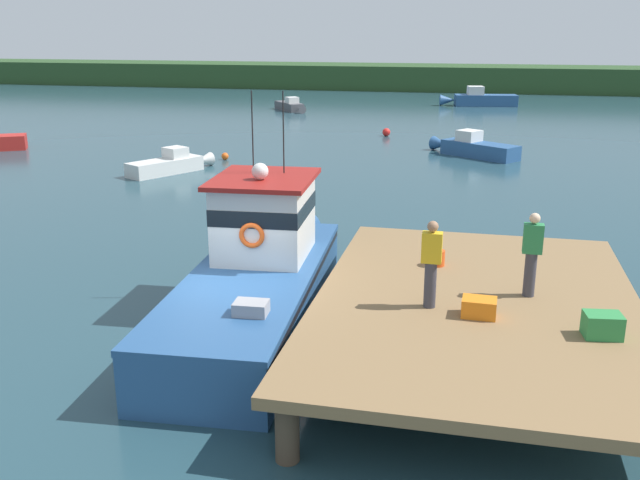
{
  "coord_description": "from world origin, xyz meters",
  "views": [
    {
      "loc": [
        4.68,
        -12.81,
        6.12
      ],
      "look_at": [
        1.2,
        2.44,
        1.4
      ],
      "focal_mm": 39.7,
      "sensor_mm": 36.0,
      "label": 1
    }
  ],
  "objects_px": {
    "main_fishing_boat": "(259,273)",
    "bait_bucket": "(437,258)",
    "crate_stack_near_edge": "(602,325)",
    "deckhand_by_the_boat": "(532,253)",
    "moored_boat_off_the_point": "(171,164)",
    "crate_stack_mid_dock": "(479,307)",
    "moored_boat_near_channel": "(480,99)",
    "deckhand_further_back": "(431,262)",
    "moored_boat_outer_mooring": "(474,147)",
    "moored_boat_mid_harbor": "(291,106)",
    "mooring_buoy_spare_mooring": "(225,156)",
    "mooring_buoy_inshore": "(386,132)"
  },
  "relations": [
    {
      "from": "crate_stack_near_edge",
      "to": "moored_boat_outer_mooring",
      "type": "height_order",
      "value": "crate_stack_near_edge"
    },
    {
      "from": "main_fishing_boat",
      "to": "bait_bucket",
      "type": "distance_m",
      "value": 3.87
    },
    {
      "from": "main_fishing_boat",
      "to": "mooring_buoy_spare_mooring",
      "type": "distance_m",
      "value": 19.48
    },
    {
      "from": "main_fishing_boat",
      "to": "mooring_buoy_spare_mooring",
      "type": "xyz_separation_m",
      "value": [
        -7.42,
        17.99,
        -0.83
      ]
    },
    {
      "from": "main_fishing_boat",
      "to": "moored_boat_off_the_point",
      "type": "xyz_separation_m",
      "value": [
        -8.66,
        14.53,
        -0.63
      ]
    },
    {
      "from": "main_fishing_boat",
      "to": "moored_boat_off_the_point",
      "type": "relative_size",
      "value": 2.39
    },
    {
      "from": "deckhand_further_back",
      "to": "moored_boat_outer_mooring",
      "type": "relative_size",
      "value": 0.36
    },
    {
      "from": "bait_bucket",
      "to": "deckhand_by_the_boat",
      "type": "relative_size",
      "value": 0.21
    },
    {
      "from": "crate_stack_mid_dock",
      "to": "bait_bucket",
      "type": "distance_m",
      "value": 2.8
    },
    {
      "from": "moored_boat_off_the_point",
      "to": "moored_boat_mid_harbor",
      "type": "xyz_separation_m",
      "value": [
        -1.13,
        24.29,
        -0.01
      ]
    },
    {
      "from": "main_fishing_boat",
      "to": "moored_boat_near_channel",
      "type": "height_order",
      "value": "main_fishing_boat"
    },
    {
      "from": "bait_bucket",
      "to": "moored_boat_off_the_point",
      "type": "relative_size",
      "value": 0.08
    },
    {
      "from": "deckhand_further_back",
      "to": "moored_boat_off_the_point",
      "type": "relative_size",
      "value": 0.39
    },
    {
      "from": "bait_bucket",
      "to": "moored_boat_mid_harbor",
      "type": "distance_m",
      "value": 40.38
    },
    {
      "from": "moored_boat_mid_harbor",
      "to": "moored_boat_off_the_point",
      "type": "bearing_deg",
      "value": -87.34
    },
    {
      "from": "main_fishing_boat",
      "to": "deckhand_further_back",
      "type": "bearing_deg",
      "value": -23.0
    },
    {
      "from": "mooring_buoy_spare_mooring",
      "to": "moored_boat_near_channel",
      "type": "bearing_deg",
      "value": 67.08
    },
    {
      "from": "crate_stack_near_edge",
      "to": "crate_stack_mid_dock",
      "type": "bearing_deg",
      "value": 167.67
    },
    {
      "from": "moored_boat_near_channel",
      "to": "crate_stack_mid_dock",
      "type": "bearing_deg",
      "value": -89.51
    },
    {
      "from": "moored_boat_outer_mooring",
      "to": "mooring_buoy_spare_mooring",
      "type": "distance_m",
      "value": 12.22
    },
    {
      "from": "crate_stack_near_edge",
      "to": "moored_boat_mid_harbor",
      "type": "distance_m",
      "value": 44.3
    },
    {
      "from": "main_fishing_boat",
      "to": "moored_boat_outer_mooring",
      "type": "bearing_deg",
      "value": 79.0
    },
    {
      "from": "moored_boat_near_channel",
      "to": "bait_bucket",
      "type": "bearing_deg",
      "value": -90.64
    },
    {
      "from": "moored_boat_near_channel",
      "to": "moored_boat_off_the_point",
      "type": "bearing_deg",
      "value": -112.56
    },
    {
      "from": "mooring_buoy_spare_mooring",
      "to": "mooring_buoy_inshore",
      "type": "relative_size",
      "value": 0.75
    },
    {
      "from": "crate_stack_near_edge",
      "to": "moored_boat_off_the_point",
      "type": "height_order",
      "value": "crate_stack_near_edge"
    },
    {
      "from": "crate_stack_near_edge",
      "to": "moored_boat_near_channel",
      "type": "bearing_deg",
      "value": 92.87
    },
    {
      "from": "main_fishing_boat",
      "to": "moored_boat_outer_mooring",
      "type": "relative_size",
      "value": 2.18
    },
    {
      "from": "main_fishing_boat",
      "to": "moored_boat_near_channel",
      "type": "relative_size",
      "value": 1.58
    },
    {
      "from": "moored_boat_off_the_point",
      "to": "moored_boat_outer_mooring",
      "type": "bearing_deg",
      "value": 29.12
    },
    {
      "from": "deckhand_by_the_boat",
      "to": "moored_boat_outer_mooring",
      "type": "height_order",
      "value": "deckhand_by_the_boat"
    },
    {
      "from": "crate_stack_near_edge",
      "to": "deckhand_by_the_boat",
      "type": "height_order",
      "value": "deckhand_by_the_boat"
    },
    {
      "from": "crate_stack_near_edge",
      "to": "bait_bucket",
      "type": "height_order",
      "value": "crate_stack_near_edge"
    },
    {
      "from": "deckhand_further_back",
      "to": "moored_boat_near_channel",
      "type": "relative_size",
      "value": 0.26
    },
    {
      "from": "main_fishing_boat",
      "to": "moored_boat_mid_harbor",
      "type": "xyz_separation_m",
      "value": [
        -9.79,
        38.82,
        -0.64
      ]
    },
    {
      "from": "mooring_buoy_spare_mooring",
      "to": "mooring_buoy_inshore",
      "type": "bearing_deg",
      "value": 55.25
    },
    {
      "from": "crate_stack_mid_dock",
      "to": "moored_boat_mid_harbor",
      "type": "distance_m",
      "value": 43.18
    },
    {
      "from": "deckhand_by_the_boat",
      "to": "crate_stack_mid_dock",
      "type": "bearing_deg",
      "value": -126.45
    },
    {
      "from": "bait_bucket",
      "to": "moored_boat_near_channel",
      "type": "distance_m",
      "value": 44.86
    },
    {
      "from": "main_fishing_boat",
      "to": "mooring_buoy_inshore",
      "type": "bearing_deg",
      "value": 91.88
    },
    {
      "from": "bait_bucket",
      "to": "moored_boat_near_channel",
      "type": "bearing_deg",
      "value": 89.36
    },
    {
      "from": "bait_bucket",
      "to": "moored_boat_off_the_point",
      "type": "bearing_deg",
      "value": 132.14
    },
    {
      "from": "main_fishing_boat",
      "to": "crate_stack_mid_dock",
      "type": "bearing_deg",
      "value": -21.67
    },
    {
      "from": "main_fishing_boat",
      "to": "mooring_buoy_spare_mooring",
      "type": "bearing_deg",
      "value": 112.42
    },
    {
      "from": "moored_boat_mid_harbor",
      "to": "crate_stack_mid_dock",
      "type": "bearing_deg",
      "value": -70.43
    },
    {
      "from": "deckhand_further_back",
      "to": "main_fishing_boat",
      "type": "bearing_deg",
      "value": 157.0
    },
    {
      "from": "crate_stack_mid_dock",
      "to": "mooring_buoy_inshore",
      "type": "distance_m",
      "value": 29.8
    },
    {
      "from": "moored_boat_outer_mooring",
      "to": "mooring_buoy_spare_mooring",
      "type": "xyz_separation_m",
      "value": [
        -11.64,
        -3.71,
        -0.26
      ]
    },
    {
      "from": "moored_boat_mid_harbor",
      "to": "mooring_buoy_spare_mooring",
      "type": "distance_m",
      "value": 20.96
    },
    {
      "from": "deckhand_by_the_boat",
      "to": "moored_boat_outer_mooring",
      "type": "bearing_deg",
      "value": 93.5
    }
  ]
}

